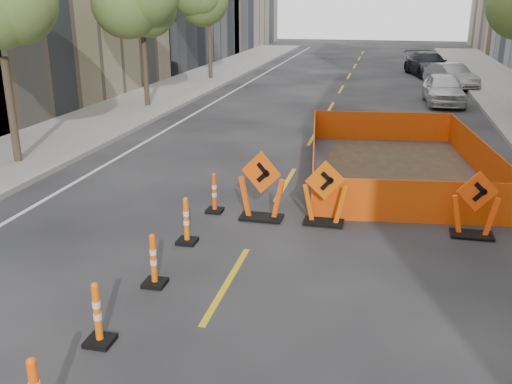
% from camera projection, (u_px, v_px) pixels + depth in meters
% --- Properties ---
extents(sidewalk_left, '(4.00, 90.00, 0.15)m').
position_uv_depth(sidewalk_left, '(39.00, 146.00, 19.62)').
color(sidewalk_left, gray).
rests_on(sidewalk_left, ground).
extents(tree_l_c, '(2.80, 2.80, 5.95)m').
position_uv_depth(tree_l_c, '(142.00, 8.00, 25.44)').
color(tree_l_c, '#382B1E').
rests_on(tree_l_c, ground).
extents(tree_l_d, '(2.80, 2.80, 5.95)m').
position_uv_depth(tree_l_d, '(209.00, 5.00, 34.66)').
color(tree_l_d, '#382B1E').
rests_on(tree_l_d, ground).
extents(channelizer_4, '(0.40, 0.40, 1.02)m').
position_uv_depth(channelizer_4, '(97.00, 314.00, 8.39)').
color(channelizer_4, '#F05F0A').
rests_on(channelizer_4, ground).
extents(channelizer_5, '(0.39, 0.39, 1.00)m').
position_uv_depth(channelizer_5, '(153.00, 260.00, 10.13)').
color(channelizer_5, '#F8580A').
rests_on(channelizer_5, ground).
extents(channelizer_6, '(0.40, 0.40, 1.02)m').
position_uv_depth(channelizer_6, '(186.00, 220.00, 11.90)').
color(channelizer_6, orange).
rests_on(channelizer_6, ground).
extents(channelizer_7, '(0.39, 0.39, 0.98)m').
position_uv_depth(channelizer_7, '(214.00, 193.00, 13.65)').
color(channelizer_7, '#EC4409').
rests_on(channelizer_7, ground).
extents(chevron_sign_left, '(1.24, 0.92, 1.65)m').
position_uv_depth(chevron_sign_left, '(262.00, 186.00, 13.09)').
color(chevron_sign_left, '#EF510A').
rests_on(chevron_sign_left, ground).
extents(chevron_sign_center, '(1.17, 0.95, 1.52)m').
position_uv_depth(chevron_sign_center, '(325.00, 193.00, 12.83)').
color(chevron_sign_center, '#D55509').
rests_on(chevron_sign_center, ground).
extents(chevron_sign_right, '(1.11, 0.81, 1.50)m').
position_uv_depth(chevron_sign_right, '(476.00, 204.00, 12.15)').
color(chevron_sign_right, '#E34009').
rests_on(chevron_sign_right, ground).
extents(safety_fence, '(5.79, 8.75, 1.03)m').
position_uv_depth(safety_fence, '(396.00, 155.00, 16.83)').
color(safety_fence, '#FD650D').
rests_on(safety_fence, ground).
extents(parked_car_near, '(1.97, 4.43, 1.48)m').
position_uv_depth(parked_car_near, '(444.00, 89.00, 27.71)').
color(parked_car_near, silver).
rests_on(parked_car_near, ground).
extents(parked_car_mid, '(3.01, 4.35, 1.36)m').
position_uv_depth(parked_car_mid, '(451.00, 76.00, 32.85)').
color(parked_car_mid, gray).
rests_on(parked_car_mid, ground).
extents(parked_car_far, '(3.39, 5.65, 1.53)m').
position_uv_depth(parked_car_far, '(428.00, 64.00, 37.93)').
color(parked_car_far, black).
rests_on(parked_car_far, ground).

